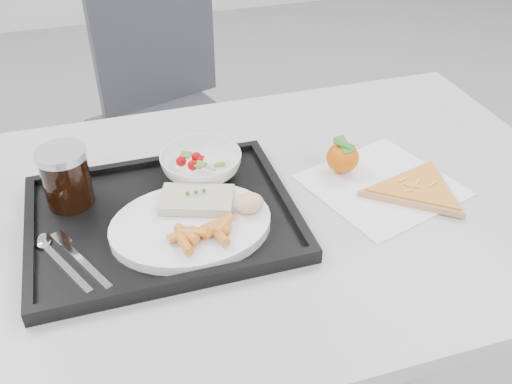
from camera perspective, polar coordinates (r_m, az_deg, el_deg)
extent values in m
cube|color=#B1B1B4|center=(1.05, 1.04, -1.53)|extent=(1.20, 0.80, 0.03)
cylinder|color=#47474C|center=(1.55, -23.01, -8.64)|extent=(0.04, 0.04, 0.72)
cylinder|color=#47474C|center=(1.72, 14.66, -1.46)|extent=(0.04, 0.04, 0.72)
cube|color=#34353C|center=(1.86, -8.37, 5.86)|extent=(0.53, 0.53, 0.04)
cube|color=#34353C|center=(1.92, -10.09, 15.04)|extent=(0.41, 0.16, 0.46)
cylinder|color=#47474C|center=(1.83, -12.25, -4.17)|extent=(0.03, 0.03, 0.43)
cylinder|color=#47474C|center=(1.87, -1.34, -2.15)|extent=(0.03, 0.03, 0.43)
cylinder|color=#47474C|center=(2.12, -13.47, 1.90)|extent=(0.03, 0.03, 0.43)
cylinder|color=#47474C|center=(2.16, -3.99, 3.54)|extent=(0.03, 0.03, 0.43)
cube|color=black|center=(1.00, -9.32, -2.74)|extent=(0.45, 0.35, 0.01)
cube|color=black|center=(1.13, -10.80, 2.92)|extent=(0.45, 0.02, 0.01)
cube|color=black|center=(0.87, -7.55, -8.73)|extent=(0.45, 0.02, 0.01)
cube|color=black|center=(1.03, 2.54, 0.05)|extent=(0.02, 0.32, 0.01)
cube|color=black|center=(1.00, -21.73, -4.30)|extent=(0.02, 0.32, 0.01)
cylinder|color=white|center=(0.96, -6.53, -3.33)|extent=(0.27, 0.27, 0.02)
cube|color=beige|center=(0.98, -5.94, -0.77)|extent=(0.14, 0.11, 0.02)
sphere|color=#236B1C|center=(0.97, -6.85, -0.13)|extent=(0.01, 0.01, 0.01)
sphere|color=#236B1C|center=(0.98, -6.05, 0.01)|extent=(0.01, 0.01, 0.01)
sphere|color=#236B1C|center=(0.98, -5.25, 0.15)|extent=(0.01, 0.01, 0.01)
ellipsoid|color=#DDBA8B|center=(0.96, -0.70, -1.12)|extent=(0.05, 0.04, 0.03)
imported|color=white|center=(1.07, -5.50, 2.74)|extent=(0.15, 0.15, 0.05)
cylinder|color=black|center=(1.04, -18.40, 1.20)|extent=(0.08, 0.08, 0.10)
cylinder|color=#A5A8AD|center=(1.01, -18.96, 3.61)|extent=(0.09, 0.09, 0.01)
cube|color=silver|center=(0.93, -18.54, -7.08)|extent=(0.08, 0.14, 0.00)
ellipsoid|color=silver|center=(0.99, -20.52, -4.58)|extent=(0.04, 0.05, 0.01)
cube|color=silver|center=(0.93, -16.84, -6.79)|extent=(0.08, 0.14, 0.00)
cube|color=silver|center=(0.99, -18.91, -4.41)|extent=(0.03, 0.04, 0.00)
cube|color=white|center=(1.10, 12.47, 0.66)|extent=(0.31, 0.30, 0.00)
ellipsoid|color=orange|center=(1.11, 8.65, 3.43)|extent=(0.08, 0.08, 0.06)
cube|color=#236B1C|center=(1.09, 8.79, 4.74)|extent=(0.02, 0.04, 0.02)
cube|color=#236B1C|center=(1.09, 8.79, 4.74)|extent=(0.05, 0.04, 0.02)
cylinder|color=tan|center=(1.09, 15.86, 0.19)|extent=(0.27, 0.27, 0.01)
cylinder|color=#C94B0F|center=(1.09, 15.93, 0.53)|extent=(0.24, 0.24, 0.00)
cube|color=#EABC47|center=(1.09, 15.80, 0.92)|extent=(0.02, 0.02, 0.00)
cube|color=#EABC47|center=(1.10, 17.28, 0.79)|extent=(0.02, 0.01, 0.00)
cube|color=#EABC47|center=(1.09, 14.44, 1.18)|extent=(0.02, 0.01, 0.00)
cube|color=#EABC47|center=(1.08, 15.48, 0.59)|extent=(0.02, 0.02, 0.00)
cube|color=#EABC47|center=(1.08, 14.97, 0.62)|extent=(0.01, 0.02, 0.00)
cube|color=#EABC47|center=(1.07, 14.97, 0.12)|extent=(0.02, 0.00, 0.00)
cylinder|color=orange|center=(0.91, -5.96, -4.18)|extent=(0.05, 0.02, 0.02)
cylinder|color=orange|center=(0.91, -4.08, -3.89)|extent=(0.05, 0.02, 0.02)
cylinder|color=orange|center=(0.91, -6.96, -4.16)|extent=(0.04, 0.05, 0.02)
cylinder|color=orange|center=(0.90, -6.37, -3.92)|extent=(0.05, 0.03, 0.02)
cylinder|color=orange|center=(0.91, -4.20, -3.66)|extent=(0.05, 0.04, 0.02)
cylinder|color=orange|center=(0.90, -3.68, -4.30)|extent=(0.03, 0.05, 0.02)
cylinder|color=orange|center=(0.92, -3.25, -3.32)|extent=(0.04, 0.04, 0.02)
cylinder|color=orange|center=(0.89, -7.19, -5.11)|extent=(0.02, 0.05, 0.02)
cylinder|color=orange|center=(0.92, -4.04, -3.25)|extent=(0.05, 0.03, 0.02)
cylinder|color=orange|center=(0.91, -7.45, -4.22)|extent=(0.05, 0.03, 0.02)
sphere|color=#A60006|center=(1.05, -6.34, 2.66)|extent=(0.02, 0.02, 0.02)
sphere|color=#A60006|center=(1.07, -7.50, 3.05)|extent=(0.02, 0.02, 0.02)
sphere|color=#A60006|center=(1.07, -5.97, 3.48)|extent=(0.02, 0.02, 0.02)
sphere|color=#A60006|center=(1.06, -5.47, 3.14)|extent=(0.02, 0.02, 0.02)
ellipsoid|color=silver|center=(1.06, -4.78, 2.98)|extent=(0.03, 0.03, 0.02)
ellipsoid|color=silver|center=(1.06, -3.62, 2.94)|extent=(0.03, 0.03, 0.02)
ellipsoid|color=silver|center=(1.06, -4.20, 2.82)|extent=(0.03, 0.03, 0.02)
ellipsoid|color=silver|center=(1.06, -4.16, 3.05)|extent=(0.03, 0.03, 0.02)
cube|color=#4F8126|center=(1.08, -7.05, 3.73)|extent=(0.03, 0.03, 0.00)
cube|color=#4F8126|center=(1.05, -3.75, 2.92)|extent=(0.02, 0.02, 0.00)
cube|color=#4F8126|center=(1.05, -5.70, 2.76)|extent=(0.03, 0.03, 0.00)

